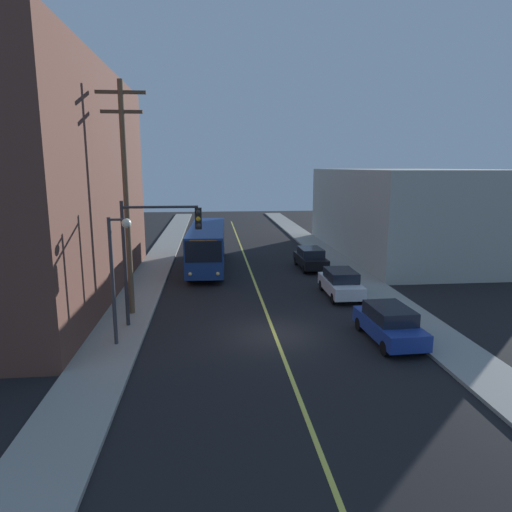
{
  "coord_description": "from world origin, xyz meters",
  "views": [
    {
      "loc": [
        -2.85,
        -20.02,
        7.69
      ],
      "look_at": [
        0.0,
        8.92,
        2.0
      ],
      "focal_mm": 32.06,
      "sensor_mm": 36.0,
      "label": 1
    }
  ],
  "objects_px": {
    "parked_car_blue": "(389,323)",
    "street_lamp_left": "(117,263)",
    "city_bus": "(207,244)",
    "utility_pole_near": "(126,191)",
    "traffic_signal_left_corner": "(157,240)",
    "parked_car_black": "(311,258)",
    "parked_car_white": "(341,283)"
  },
  "relations": [
    {
      "from": "parked_car_blue",
      "to": "parked_car_black",
      "type": "relative_size",
      "value": 1.01
    },
    {
      "from": "parked_car_white",
      "to": "parked_car_black",
      "type": "xyz_separation_m",
      "value": [
        -0.17,
        7.61,
        0.0
      ]
    },
    {
      "from": "parked_car_white",
      "to": "parked_car_blue",
      "type": "bearing_deg",
      "value": -88.97
    },
    {
      "from": "city_bus",
      "to": "utility_pole_near",
      "type": "height_order",
      "value": "utility_pole_near"
    },
    {
      "from": "parked_car_black",
      "to": "street_lamp_left",
      "type": "height_order",
      "value": "street_lamp_left"
    },
    {
      "from": "parked_car_black",
      "to": "utility_pole_near",
      "type": "bearing_deg",
      "value": -139.37
    },
    {
      "from": "utility_pole_near",
      "to": "street_lamp_left",
      "type": "relative_size",
      "value": 2.12
    },
    {
      "from": "utility_pole_near",
      "to": "street_lamp_left",
      "type": "distance_m",
      "value": 5.11
    },
    {
      "from": "parked_car_blue",
      "to": "parked_car_white",
      "type": "bearing_deg",
      "value": 91.03
    },
    {
      "from": "parked_car_blue",
      "to": "utility_pole_near",
      "type": "xyz_separation_m",
      "value": [
        -12.02,
        4.82,
        5.66
      ]
    },
    {
      "from": "street_lamp_left",
      "to": "traffic_signal_left_corner",
      "type": "bearing_deg",
      "value": 59.11
    },
    {
      "from": "parked_car_white",
      "to": "utility_pole_near",
      "type": "distance_m",
      "value": 13.4
    },
    {
      "from": "street_lamp_left",
      "to": "city_bus",
      "type": "bearing_deg",
      "value": 76.87
    },
    {
      "from": "parked_car_blue",
      "to": "parked_car_white",
      "type": "distance_m",
      "value": 7.27
    },
    {
      "from": "utility_pole_near",
      "to": "parked_car_blue",
      "type": "bearing_deg",
      "value": -21.87
    },
    {
      "from": "city_bus",
      "to": "parked_car_black",
      "type": "relative_size",
      "value": 2.75
    },
    {
      "from": "parked_car_blue",
      "to": "street_lamp_left",
      "type": "xyz_separation_m",
      "value": [
        -11.78,
        0.53,
        2.9
      ]
    },
    {
      "from": "utility_pole_near",
      "to": "traffic_signal_left_corner",
      "type": "xyz_separation_m",
      "value": [
        1.66,
        -1.92,
        -2.2
      ]
    },
    {
      "from": "city_bus",
      "to": "street_lamp_left",
      "type": "relative_size",
      "value": 2.22
    },
    {
      "from": "city_bus",
      "to": "street_lamp_left",
      "type": "bearing_deg",
      "value": -103.13
    },
    {
      "from": "parked_car_white",
      "to": "street_lamp_left",
      "type": "distance_m",
      "value": 13.77
    },
    {
      "from": "city_bus",
      "to": "parked_car_white",
      "type": "height_order",
      "value": "city_bus"
    },
    {
      "from": "utility_pole_near",
      "to": "traffic_signal_left_corner",
      "type": "relative_size",
      "value": 1.94
    },
    {
      "from": "parked_car_black",
      "to": "traffic_signal_left_corner",
      "type": "bearing_deg",
      "value": -130.02
    },
    {
      "from": "utility_pole_near",
      "to": "street_lamp_left",
      "type": "xyz_separation_m",
      "value": [
        0.24,
        -4.29,
        -2.76
      ]
    },
    {
      "from": "parked_car_black",
      "to": "street_lamp_left",
      "type": "distance_m",
      "value": 18.6
    },
    {
      "from": "street_lamp_left",
      "to": "parked_car_black",
      "type": "bearing_deg",
      "value": 51.34
    },
    {
      "from": "utility_pole_near",
      "to": "city_bus",
      "type": "bearing_deg",
      "value": 71.08
    },
    {
      "from": "parked_car_white",
      "to": "street_lamp_left",
      "type": "height_order",
      "value": "street_lamp_left"
    },
    {
      "from": "parked_car_white",
      "to": "parked_car_black",
      "type": "distance_m",
      "value": 7.61
    },
    {
      "from": "parked_car_blue",
      "to": "parked_car_white",
      "type": "height_order",
      "value": "same"
    },
    {
      "from": "city_bus",
      "to": "street_lamp_left",
      "type": "xyz_separation_m",
      "value": [
        -3.65,
        -15.64,
        1.92
      ]
    }
  ]
}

